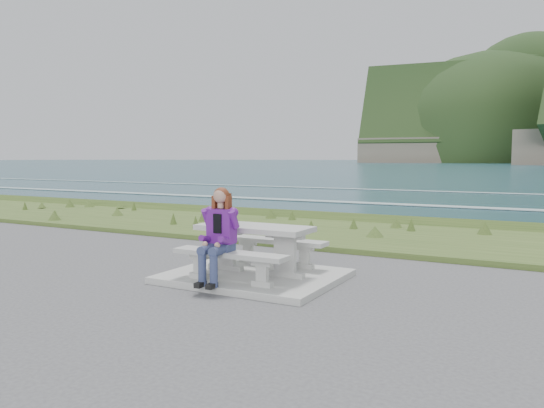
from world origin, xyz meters
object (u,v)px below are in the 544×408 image
Objects in this scene: bench_seaward at (275,245)px; picnic_table at (254,236)px; bench_landward at (230,258)px; seated_woman at (217,248)px.

picnic_table is at bearing -90.00° from bench_seaward.
bench_landward is (0.00, -0.70, -0.23)m from picnic_table.
picnic_table is 1.31× the size of seated_woman.
bench_landward is 0.25m from seated_woman.
bench_seaward is at bearing 90.00° from picnic_table.
bench_seaward is 1.31× the size of seated_woman.
picnic_table is 1.00× the size of bench_landward.
bench_seaward is (0.00, 1.40, 0.00)m from bench_landward.
picnic_table is at bearing 76.48° from seated_woman.
bench_landward is at bearing -90.00° from bench_seaward.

